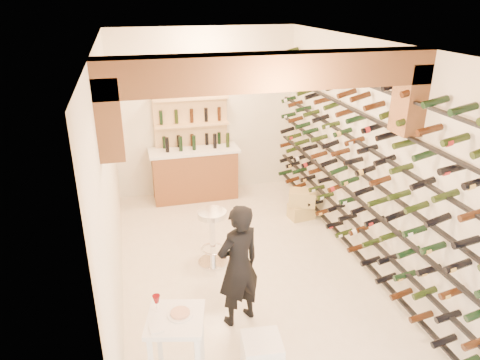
% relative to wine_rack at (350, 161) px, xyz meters
% --- Properties ---
extents(ground, '(6.00, 6.00, 0.00)m').
position_rel_wine_rack_xyz_m(ground, '(-1.53, 0.00, -1.55)').
color(ground, white).
rests_on(ground, ground).
extents(room_shell, '(3.52, 6.02, 3.21)m').
position_rel_wine_rack_xyz_m(room_shell, '(-1.53, -0.26, 0.70)').
color(room_shell, '#EDE4CD').
rests_on(room_shell, ground).
extents(wine_rack, '(0.32, 5.70, 2.56)m').
position_rel_wine_rack_xyz_m(wine_rack, '(0.00, 0.00, 0.00)').
color(wine_rack, black).
rests_on(wine_rack, ground).
extents(back_counter, '(1.70, 0.62, 1.29)m').
position_rel_wine_rack_xyz_m(back_counter, '(-1.83, 2.65, -1.02)').
color(back_counter, brown).
rests_on(back_counter, ground).
extents(back_shelving, '(1.40, 0.31, 2.73)m').
position_rel_wine_rack_xyz_m(back_shelving, '(-1.83, 2.89, -0.38)').
color(back_shelving, '#DFB67D').
rests_on(back_shelving, ground).
extents(tasting_table, '(0.67, 0.67, 0.98)m').
position_rel_wine_rack_xyz_m(tasting_table, '(-2.72, -1.77, -0.89)').
color(tasting_table, white).
rests_on(tasting_table, ground).
extents(white_stool, '(0.44, 0.44, 0.49)m').
position_rel_wine_rack_xyz_m(white_stool, '(-1.88, -1.96, -1.30)').
color(white_stool, white).
rests_on(white_stool, ground).
extents(person, '(0.67, 0.56, 1.57)m').
position_rel_wine_rack_xyz_m(person, '(-1.89, -1.03, -0.76)').
color(person, black).
rests_on(person, ground).
extents(chrome_barstool, '(0.45, 0.45, 0.87)m').
position_rel_wine_rack_xyz_m(chrome_barstool, '(-1.95, 0.28, -1.05)').
color(chrome_barstool, silver).
rests_on(chrome_barstool, ground).
extents(crate_lower, '(0.47, 0.36, 0.26)m').
position_rel_wine_rack_xyz_m(crate_lower, '(-0.13, 1.31, -1.42)').
color(crate_lower, tan).
rests_on(crate_lower, ground).
extents(crate_upper, '(0.55, 0.48, 0.27)m').
position_rel_wine_rack_xyz_m(crate_upper, '(-0.13, 1.31, -1.15)').
color(crate_upper, tan).
rests_on(crate_upper, crate_lower).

